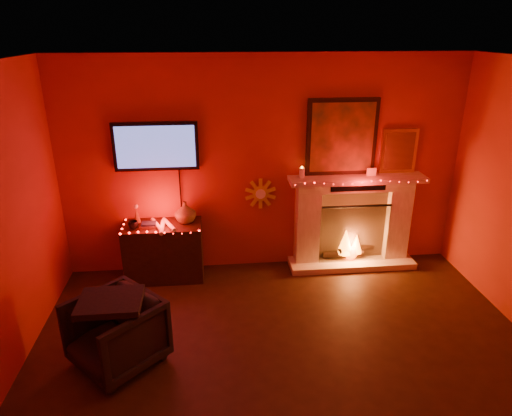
{
  "coord_description": "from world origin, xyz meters",
  "views": [
    {
      "loc": [
        -0.67,
        -2.91,
        2.96
      ],
      "look_at": [
        -0.19,
        1.7,
        1.12
      ],
      "focal_mm": 32.0,
      "sensor_mm": 36.0,
      "label": 1
    }
  ],
  "objects_px": {
    "sunburst_clock": "(261,194)",
    "console_table": "(165,249)",
    "fireplace": "(353,213)",
    "tv": "(156,147)",
    "armchair": "(116,333)"
  },
  "relations": [
    {
      "from": "fireplace",
      "to": "console_table",
      "type": "distance_m",
      "value": 2.44
    },
    {
      "from": "console_table",
      "to": "armchair",
      "type": "xyz_separation_m",
      "value": [
        -0.32,
        -1.58,
        -0.06
      ]
    },
    {
      "from": "tv",
      "to": "armchair",
      "type": "xyz_separation_m",
      "value": [
        -0.3,
        -1.77,
        -1.31
      ]
    },
    {
      "from": "fireplace",
      "to": "armchair",
      "type": "height_order",
      "value": "fireplace"
    },
    {
      "from": "sunburst_clock",
      "to": "console_table",
      "type": "height_order",
      "value": "sunburst_clock"
    },
    {
      "from": "fireplace",
      "to": "sunburst_clock",
      "type": "xyz_separation_m",
      "value": [
        -1.19,
        0.09,
        0.28
      ]
    },
    {
      "from": "fireplace",
      "to": "sunburst_clock",
      "type": "distance_m",
      "value": 1.23
    },
    {
      "from": "console_table",
      "to": "armchair",
      "type": "height_order",
      "value": "console_table"
    },
    {
      "from": "fireplace",
      "to": "armchair",
      "type": "xyz_separation_m",
      "value": [
        -2.74,
        -1.7,
        -0.39
      ]
    },
    {
      "from": "tv",
      "to": "console_table",
      "type": "xyz_separation_m",
      "value": [
        0.03,
        -0.19,
        -1.25
      ]
    },
    {
      "from": "fireplace",
      "to": "armchair",
      "type": "bearing_deg",
      "value": -148.1
    },
    {
      "from": "fireplace",
      "to": "tv",
      "type": "distance_m",
      "value": 2.61
    },
    {
      "from": "fireplace",
      "to": "sunburst_clock",
      "type": "height_order",
      "value": "fireplace"
    },
    {
      "from": "sunburst_clock",
      "to": "console_table",
      "type": "distance_m",
      "value": 1.38
    },
    {
      "from": "sunburst_clock",
      "to": "armchair",
      "type": "bearing_deg",
      "value": -130.73
    }
  ]
}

